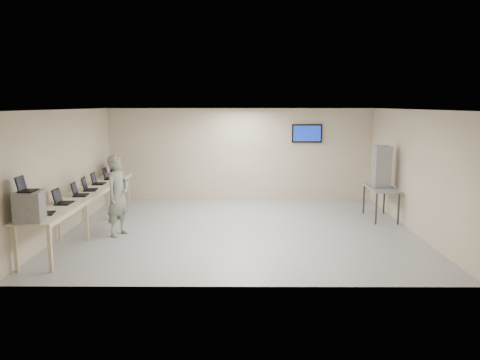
{
  "coord_description": "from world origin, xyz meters",
  "views": [
    {
      "loc": [
        0.05,
        -10.68,
        2.91
      ],
      "look_at": [
        0.0,
        0.2,
        1.15
      ],
      "focal_mm": 35.0,
      "sensor_mm": 36.0,
      "label": 1
    }
  ],
  "objects_px": {
    "workbench": "(86,195)",
    "soldier": "(118,196)",
    "equipment_box": "(29,206)",
    "side_table": "(381,190)"
  },
  "relations": [
    {
      "from": "workbench",
      "to": "equipment_box",
      "type": "relative_size",
      "value": 11.41
    },
    {
      "from": "soldier",
      "to": "workbench",
      "type": "bearing_deg",
      "value": 83.57
    },
    {
      "from": "workbench",
      "to": "side_table",
      "type": "distance_m",
      "value": 7.27
    },
    {
      "from": "soldier",
      "to": "side_table",
      "type": "height_order",
      "value": "soldier"
    },
    {
      "from": "equipment_box",
      "to": "side_table",
      "type": "relative_size",
      "value": 0.38
    },
    {
      "from": "soldier",
      "to": "side_table",
      "type": "xyz_separation_m",
      "value": [
        6.32,
        1.56,
        -0.15
      ]
    },
    {
      "from": "workbench",
      "to": "soldier",
      "type": "height_order",
      "value": "soldier"
    },
    {
      "from": "workbench",
      "to": "soldier",
      "type": "xyz_separation_m",
      "value": [
        0.87,
        -0.49,
        0.08
      ]
    },
    {
      "from": "equipment_box",
      "to": "soldier",
      "type": "height_order",
      "value": "soldier"
    },
    {
      "from": "equipment_box",
      "to": "soldier",
      "type": "bearing_deg",
      "value": 57.9
    }
  ]
}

